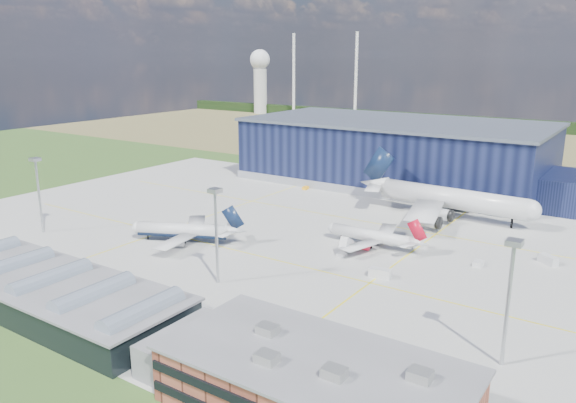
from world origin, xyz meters
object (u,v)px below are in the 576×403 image
at_px(light_mast_center, 216,220).
at_px(gse_van_a, 380,273).
at_px(airstair, 346,248).
at_px(car_b, 245,337).
at_px(light_mast_west, 38,183).
at_px(airliner_red, 371,229).
at_px(gse_tug_b, 102,282).
at_px(gse_tug_c, 306,188).
at_px(car_a, 135,298).
at_px(gse_van_b, 548,260).
at_px(light_mast_east, 510,283).
at_px(ops_building, 314,385).
at_px(airliner_widebody, 453,188).
at_px(gse_cart_a, 478,264).
at_px(airliner_navy, 182,223).
at_px(hangar, 401,156).
at_px(gse_van_c, 204,314).
at_px(gse_tug_a, 158,300).

height_order(light_mast_center, gse_van_a, light_mast_center).
xyz_separation_m(airstair, car_b, (6.71, -52.72, -1.10)).
bearing_deg(light_mast_west, gse_van_a, 13.63).
xyz_separation_m(airliner_red, gse_tug_b, (-40.52, -60.03, -4.36)).
height_order(light_mast_center, gse_tug_c, light_mast_center).
bearing_deg(car_a, gse_van_b, -34.02).
bearing_deg(light_mast_east, gse_van_a, 144.76).
distance_m(ops_building, gse_tug_c, 145.18).
xyz_separation_m(airliner_widebody, airstair, (-12.07, -50.28, -8.56)).
xyz_separation_m(light_mast_west, car_b, (92.40, -18.00, -14.87)).
relative_size(light_mast_center, airliner_red, 0.75).
bearing_deg(gse_cart_a, car_a, -129.66).
bearing_deg(airliner_navy, airliner_red, -174.89).
bearing_deg(gse_tug_b, ops_building, 3.66).
xyz_separation_m(airliner_widebody, gse_cart_a, (20.32, -39.50, -9.54)).
height_order(airliner_navy, airliner_red, airliner_navy).
bearing_deg(airliner_navy, airliner_widebody, -154.21).
relative_size(gse_tug_c, car_a, 0.77).
bearing_deg(gse_cart_a, gse_van_a, -127.77).
bearing_deg(airliner_red, car_a, 67.01).
xyz_separation_m(hangar, gse_van_b, (69.76, -67.69, -10.45)).
bearing_deg(airliner_red, light_mast_center, 67.65).
xyz_separation_m(gse_van_c, car_b, (12.18, -2.00, -0.71)).
distance_m(hangar, ops_building, 163.51).
distance_m(hangar, car_a, 143.23).
bearing_deg(airliner_red, light_mast_west, 26.89).
xyz_separation_m(hangar, airliner_widebody, (34.95, -39.80, -1.39)).
xyz_separation_m(gse_cart_a, gse_van_c, (-37.86, -61.50, 0.58)).
bearing_deg(airliner_widebody, airliner_navy, -126.39).
relative_size(light_mast_west, gse_van_b, 4.52).
distance_m(airliner_navy, gse_tug_a, 42.06).
distance_m(gse_van_b, car_a, 103.32).
height_order(ops_building, gse_cart_a, ops_building).
xyz_separation_m(gse_tug_a, gse_van_b, (65.76, 73.11, 0.38)).
bearing_deg(light_mast_west, ops_building, -14.62).
xyz_separation_m(gse_tug_b, gse_tug_c, (-11.56, 108.00, 0.01)).
distance_m(gse_van_c, car_b, 12.37).
relative_size(airliner_red, gse_tug_a, 8.13).
distance_m(gse_tug_b, gse_van_c, 32.24).
distance_m(airliner_widebody, airstair, 52.42).
bearing_deg(airliner_navy, gse_tug_b, 76.16).
height_order(light_mast_east, gse_cart_a, light_mast_east).
distance_m(airliner_red, airliner_widebody, 42.33).
relative_size(light_mast_west, gse_van_a, 4.31).
relative_size(hangar, gse_van_b, 28.52).
height_order(gse_van_b, car_a, gse_van_b).
relative_size(airliner_widebody, gse_tug_b, 21.70).
bearing_deg(light_mast_east, car_b, -157.09).
bearing_deg(hangar, ops_building, -71.37).
bearing_deg(gse_van_a, airstair, 46.58).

